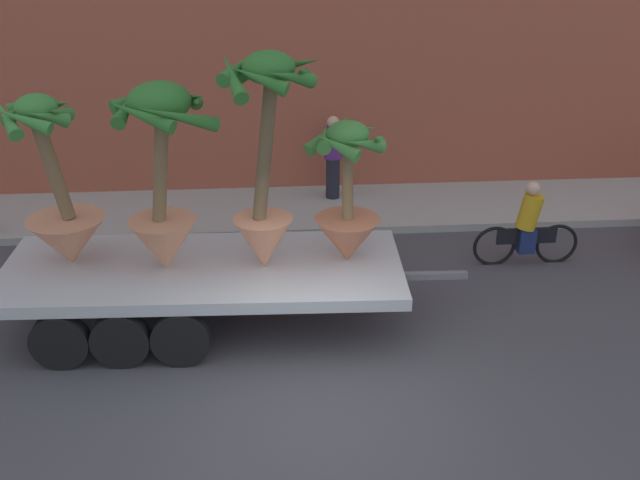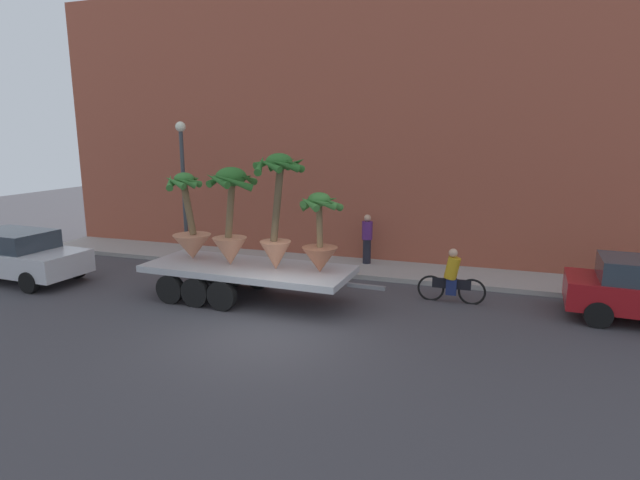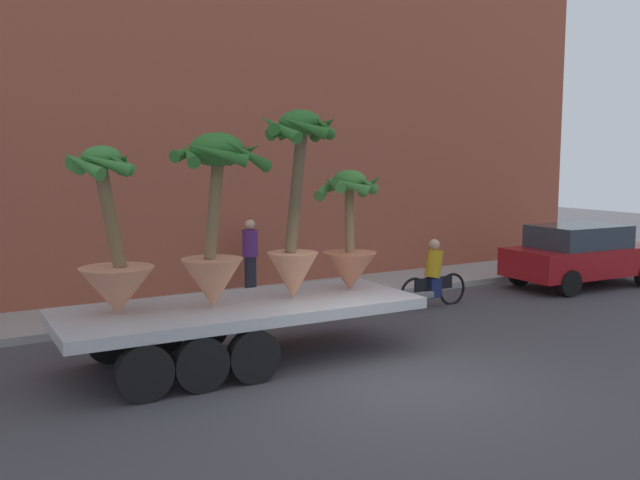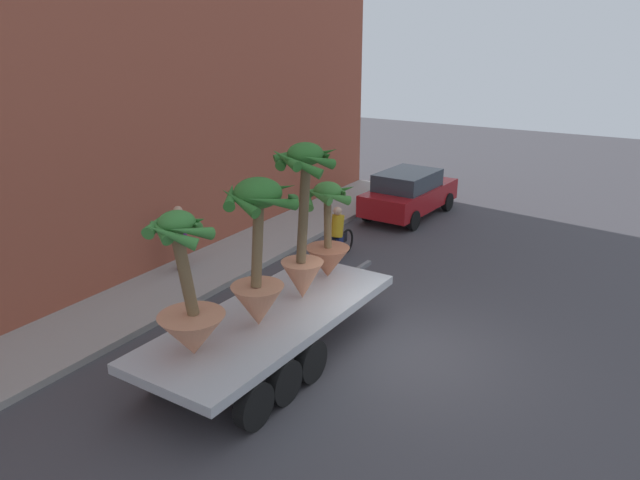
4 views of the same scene
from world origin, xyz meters
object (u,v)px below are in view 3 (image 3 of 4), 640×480
at_px(potted_palm_front, 296,208).
at_px(cyclist, 434,277).
at_px(potted_palm_rear, 350,241).
at_px(potted_palm_middle, 215,223).
at_px(potted_palm_extra, 113,256).
at_px(flatbed_trailer, 225,318).
at_px(pedestrian_near_gate, 250,254).
at_px(parked_car, 582,254).

distance_m(potted_palm_front, cyclist, 5.08).
bearing_deg(potted_palm_rear, potted_palm_middle, -178.16).
relative_size(potted_palm_extra, cyclist, 1.36).
distance_m(flatbed_trailer, potted_palm_front, 2.12).
relative_size(potted_palm_front, pedestrian_near_gate, 1.81).
relative_size(flatbed_trailer, parked_car, 1.62).
bearing_deg(potted_palm_rear, cyclist, 25.96).
height_order(flatbed_trailer, pedestrian_near_gate, pedestrian_near_gate).
bearing_deg(flatbed_trailer, potted_palm_middle, -154.62).
distance_m(cyclist, pedestrian_near_gate, 4.24).
bearing_deg(pedestrian_near_gate, cyclist, -43.14).
distance_m(potted_palm_middle, parked_car, 10.86).
height_order(cyclist, parked_car, parked_car).
height_order(flatbed_trailer, potted_palm_front, potted_palm_front).
bearing_deg(flatbed_trailer, cyclist, 15.77).
relative_size(flatbed_trailer, potted_palm_middle, 2.52).
bearing_deg(potted_palm_middle, pedestrian_near_gate, 59.00).
height_order(potted_palm_middle, cyclist, potted_palm_middle).
height_order(potted_palm_rear, cyclist, potted_palm_rear).
xyz_separation_m(flatbed_trailer, potted_palm_extra, (-1.67, 0.21, 1.10)).
distance_m(cyclist, parked_car, 4.82).
height_order(potted_palm_extra, parked_car, potted_palm_extra).
xyz_separation_m(potted_palm_front, pedestrian_near_gate, (1.34, 4.61, -1.44)).
xyz_separation_m(flatbed_trailer, parked_car, (10.46, 1.52, 0.07)).
xyz_separation_m(potted_palm_front, potted_palm_extra, (-2.90, 0.33, -0.62)).
bearing_deg(potted_palm_front, cyclist, 21.26).
distance_m(potted_palm_front, pedestrian_near_gate, 5.01).
height_order(potted_palm_front, cyclist, potted_palm_front).
height_order(potted_palm_middle, pedestrian_near_gate, potted_palm_middle).
distance_m(flatbed_trailer, pedestrian_near_gate, 5.17).
bearing_deg(potted_palm_middle, cyclist, 16.08).
bearing_deg(parked_car, potted_palm_middle, -171.42).
distance_m(potted_palm_middle, cyclist, 6.28).
bearing_deg(potted_palm_extra, potted_palm_rear, -2.98).
distance_m(potted_palm_extra, parked_car, 12.25).
relative_size(potted_palm_front, potted_palm_extra, 1.24).
bearing_deg(parked_car, flatbed_trailer, -171.73).
relative_size(potted_palm_middle, cyclist, 1.47).
relative_size(potted_palm_front, cyclist, 1.68).
relative_size(potted_palm_middle, potted_palm_front, 0.88).
distance_m(flatbed_trailer, cyclist, 5.87).
bearing_deg(cyclist, flatbed_trailer, -164.23).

